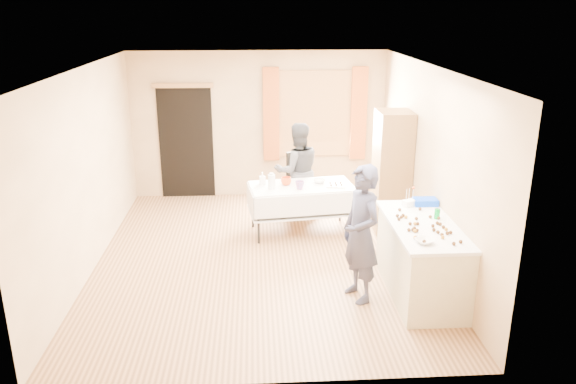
{
  "coord_description": "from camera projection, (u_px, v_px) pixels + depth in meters",
  "views": [
    {
      "loc": [
        -0.08,
        -7.13,
        3.34
      ],
      "look_at": [
        0.36,
        0.0,
        0.95
      ],
      "focal_mm": 35.0,
      "sensor_mm": 36.0,
      "label": 1
    }
  ],
  "objects": [
    {
      "name": "pastry_tray",
      "position": [
        336.0,
        186.0,
        8.42
      ],
      "size": [
        0.31,
        0.24,
        0.02
      ],
      "primitive_type": "cube",
      "rotation": [
        0.0,
        0.0,
        -0.16
      ],
      "color": "white",
      "rests_on": "party_table"
    },
    {
      "name": "floor",
      "position": [
        263.0,
        258.0,
        7.82
      ],
      "size": [
        4.5,
        5.5,
        0.02
      ],
      "primitive_type": "cube",
      "color": "#9E7047",
      "rests_on": "ground"
    },
    {
      "name": "blue_basket",
      "position": [
        425.0,
        202.0,
        7.16
      ],
      "size": [
        0.3,
        0.2,
        0.08
      ],
      "primitive_type": "cube",
      "rotation": [
        0.0,
        0.0,
        -0.01
      ],
      "color": "#083BD0",
      "rests_on": "counter"
    },
    {
      "name": "wall_front",
      "position": [
        266.0,
        256.0,
        4.79
      ],
      "size": [
        4.5,
        0.02,
        2.6
      ],
      "primitive_type": "cube",
      "color": "tan",
      "rests_on": "floor"
    },
    {
      "name": "foam_block",
      "position": [
        409.0,
        203.0,
        7.11
      ],
      "size": [
        0.18,
        0.15,
        0.08
      ],
      "primitive_type": "cube",
      "rotation": [
        0.0,
        0.0,
        0.43
      ],
      "color": "white",
      "rests_on": "counter"
    },
    {
      "name": "counter",
      "position": [
        422.0,
        259.0,
        6.71
      ],
      "size": [
        0.79,
        1.67,
        0.91
      ],
      "color": "beige",
      "rests_on": "floor"
    },
    {
      "name": "cup_red",
      "position": [
        286.0,
        181.0,
        8.46
      ],
      "size": [
        0.16,
        0.16,
        0.12
      ],
      "primitive_type": "imported",
      "rotation": [
        0.0,
        0.0,
        0.01
      ],
      "color": "red",
      "rests_on": "party_table"
    },
    {
      "name": "door_lintel",
      "position": [
        183.0,
        85.0,
        9.66
      ],
      "size": [
        1.05,
        0.06,
        0.08
      ],
      "primitive_type": "cube",
      "color": "olive",
      "rests_on": "wall_back"
    },
    {
      "name": "soda_can",
      "position": [
        437.0,
        214.0,
        6.69
      ],
      "size": [
        0.07,
        0.07,
        0.12
      ],
      "primitive_type": "cylinder",
      "rotation": [
        0.0,
        0.0,
        0.03
      ],
      "color": "#018B26",
      "rests_on": "counter"
    },
    {
      "name": "mixing_bowl",
      "position": [
        425.0,
        241.0,
        6.01
      ],
      "size": [
        0.33,
        0.33,
        0.05
      ],
      "primitive_type": "imported",
      "rotation": [
        0.0,
        0.0,
        0.39
      ],
      "color": "white",
      "rests_on": "counter"
    },
    {
      "name": "small_bowl",
      "position": [
        319.0,
        181.0,
        8.59
      ],
      "size": [
        0.19,
        0.19,
        0.06
      ],
      "primitive_type": "imported",
      "rotation": [
        0.0,
        0.0,
        -0.03
      ],
      "color": "white",
      "rests_on": "party_table"
    },
    {
      "name": "wall_right",
      "position": [
        429.0,
        165.0,
        7.53
      ],
      "size": [
        0.02,
        5.5,
        2.6
      ],
      "primitive_type": "cube",
      "color": "tan",
      "rests_on": "floor"
    },
    {
      "name": "doorway",
      "position": [
        186.0,
        143.0,
        10.01
      ],
      "size": [
        0.95,
        0.04,
        2.0
      ],
      "primitive_type": "cube",
      "color": "black",
      "rests_on": "floor"
    },
    {
      "name": "woman",
      "position": [
        297.0,
        171.0,
        9.08
      ],
      "size": [
        0.96,
        0.84,
        1.57
      ],
      "primitive_type": "imported",
      "rotation": [
        0.0,
        0.0,
        3.31
      ],
      "color": "black",
      "rests_on": "floor"
    },
    {
      "name": "chair",
      "position": [
        302.0,
        194.0,
        9.46
      ],
      "size": [
        0.56,
        0.56,
        1.02
      ],
      "rotation": [
        0.0,
        0.0,
        0.43
      ],
      "color": "black",
      "rests_on": "floor"
    },
    {
      "name": "curtain_left",
      "position": [
        271.0,
        115.0,
        9.88
      ],
      "size": [
        0.28,
        0.06,
        1.65
      ],
      "primitive_type": "cube",
      "color": "#A64F1F",
      "rests_on": "wall_back"
    },
    {
      "name": "window_pane",
      "position": [
        315.0,
        114.0,
        9.96
      ],
      "size": [
        1.2,
        0.02,
        1.4
      ],
      "primitive_type": "cube",
      "color": "white",
      "rests_on": "wall_back"
    },
    {
      "name": "party_table",
      "position": [
        302.0,
        204.0,
        8.56
      ],
      "size": [
        1.67,
        1.01,
        0.75
      ],
      "rotation": [
        0.0,
        0.0,
        0.13
      ],
      "color": "black",
      "rests_on": "floor"
    },
    {
      "name": "girl",
      "position": [
        361.0,
        234.0,
        6.48
      ],
      "size": [
        0.86,
        0.79,
        1.65
      ],
      "primitive_type": "imported",
      "rotation": [
        0.0,
        0.0,
        -1.21
      ],
      "color": "#272942",
      "rests_on": "floor"
    },
    {
      "name": "pitcher",
      "position": [
        272.0,
        182.0,
        8.26
      ],
      "size": [
        0.14,
        0.14,
        0.22
      ],
      "primitive_type": "cylinder",
      "rotation": [
        0.0,
        0.0,
        0.33
      ],
      "color": "silver",
      "rests_on": "party_table"
    },
    {
      "name": "curtain_right",
      "position": [
        359.0,
        114.0,
        9.97
      ],
      "size": [
        0.28,
        0.06,
        1.65
      ],
      "primitive_type": "cube",
      "color": "#A64F1F",
      "rests_on": "wall_back"
    },
    {
      "name": "wall_back",
      "position": [
        259.0,
        125.0,
        10.02
      ],
      "size": [
        4.5,
        0.02,
        2.6
      ],
      "primitive_type": "cube",
      "color": "tan",
      "rests_on": "floor"
    },
    {
      "name": "cake_balls",
      "position": [
        425.0,
        226.0,
        6.42
      ],
      "size": [
        0.54,
        1.11,
        0.04
      ],
      "color": "#3F2314",
      "rests_on": "counter"
    },
    {
      "name": "window_frame",
      "position": [
        315.0,
        114.0,
        9.97
      ],
      "size": [
        1.32,
        0.06,
        1.52
      ],
      "primitive_type": "cube",
      "color": "olive",
      "rests_on": "wall_back"
    },
    {
      "name": "ceiling",
      "position": [
        259.0,
        66.0,
        6.99
      ],
      "size": [
        4.5,
        5.5,
        0.02
      ],
      "primitive_type": "cube",
      "color": "white",
      "rests_on": "floor"
    },
    {
      "name": "cabinet",
      "position": [
        392.0,
        172.0,
        8.51
      ],
      "size": [
        0.5,
        0.6,
        1.86
      ],
      "primitive_type": "cube",
      "color": "brown",
      "rests_on": "floor"
    },
    {
      "name": "wall_left",
      "position": [
        87.0,
        170.0,
        7.27
      ],
      "size": [
        0.02,
        5.5,
        2.6
      ],
      "primitive_type": "cube",
      "color": "tan",
      "rests_on": "floor"
    },
    {
      "name": "bottle",
      "position": [
        262.0,
        178.0,
        8.49
      ],
      "size": [
        0.1,
        0.11,
        0.19
      ],
      "primitive_type": "imported",
      "rotation": [
        0.0,
        0.0,
        0.11
      ],
      "color": "white",
      "rests_on": "party_table"
    },
    {
      "name": "cup_rainbow",
      "position": [
        300.0,
        185.0,
        8.27
      ],
      "size": [
        0.18,
        0.18,
        0.12
      ],
      "primitive_type": "imported",
      "rotation": [
        0.0,
        0.0,
        -0.18
      ],
      "color": "red",
      "rests_on": "party_table"
    }
  ]
}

